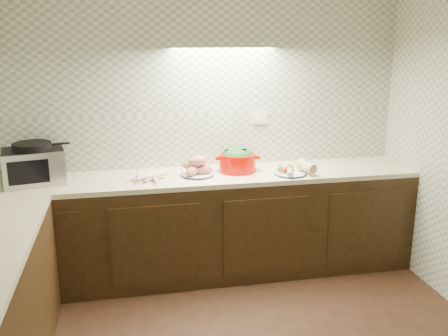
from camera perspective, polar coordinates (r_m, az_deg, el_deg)
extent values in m
cube|color=gray|center=(4.35, -2.81, 5.29)|extent=(3.60, 0.05, 2.60)
cube|color=beige|center=(4.47, 4.17, 5.80)|extent=(0.13, 0.01, 0.12)
cube|color=black|center=(4.33, -2.11, -6.76)|extent=(3.60, 0.60, 0.86)
cube|color=beige|center=(4.18, -2.17, -1.04)|extent=(3.60, 0.60, 0.04)
cube|color=black|center=(4.20, -20.91, 0.22)|extent=(0.51, 0.42, 0.27)
cube|color=#ABAAB0|center=(4.03, -20.80, -0.38)|extent=(0.45, 0.10, 0.27)
cube|color=black|center=(4.03, -20.80, -0.38)|extent=(0.29, 0.06, 0.18)
cylinder|color=black|center=(4.16, -21.12, 2.36)|extent=(0.35, 0.35, 0.05)
cone|color=beige|center=(4.09, -9.30, -1.03)|extent=(0.13, 0.17, 0.04)
cone|color=beige|center=(4.03, -7.53, -1.24)|extent=(0.14, 0.21, 0.04)
cone|color=beige|center=(4.05, -7.38, -1.08)|extent=(0.08, 0.20, 0.05)
cone|color=beige|center=(4.09, -9.39, -1.01)|extent=(0.15, 0.15, 0.04)
cone|color=beige|center=(4.04, -7.32, -1.13)|extent=(0.19, 0.16, 0.04)
cone|color=beige|center=(4.14, -10.11, -0.85)|extent=(0.06, 0.21, 0.04)
cone|color=beige|center=(4.08, -8.18, -0.57)|extent=(0.14, 0.19, 0.05)
cone|color=beige|center=(4.03, -9.73, -0.82)|extent=(0.09, 0.18, 0.05)
cone|color=beige|center=(4.03, -10.28, -1.10)|extent=(0.05, 0.20, 0.04)
cylinder|color=#121B39|center=(4.15, -3.09, -0.79)|extent=(0.28, 0.28, 0.01)
cylinder|color=white|center=(4.15, -3.09, -0.76)|extent=(0.26, 0.26, 0.02)
ellipsoid|color=#B76A60|center=(4.10, -3.66, -0.37)|extent=(0.17, 0.13, 0.07)
ellipsoid|color=#B76A60|center=(4.14, -2.29, -0.17)|extent=(0.17, 0.13, 0.07)
ellipsoid|color=#B76A60|center=(4.18, -3.46, -0.03)|extent=(0.17, 0.13, 0.07)
ellipsoid|color=#B76A60|center=(4.14, -3.79, 0.36)|extent=(0.17, 0.13, 0.07)
ellipsoid|color=#B76A60|center=(4.18, -2.93, 0.55)|extent=(0.17, 0.13, 0.07)
ellipsoid|color=#B76A60|center=(4.11, -3.04, 0.79)|extent=(0.17, 0.13, 0.07)
ellipsoid|color=#B76A60|center=(4.15, -3.02, 0.98)|extent=(0.17, 0.13, 0.07)
cylinder|color=black|center=(4.28, -3.22, -0.07)|extent=(0.13, 0.13, 0.05)
sphere|color=maroon|center=(4.26, -3.40, 0.41)|extent=(0.07, 0.07, 0.07)
sphere|color=white|center=(4.28, -2.90, 0.35)|extent=(0.04, 0.04, 0.04)
cylinder|color=#C00B00|center=(4.26, 1.55, 0.66)|extent=(0.34, 0.34, 0.16)
cube|color=#C00B00|center=(4.23, -0.74, 1.17)|extent=(0.04, 0.07, 0.02)
cube|color=#C00B00|center=(4.28, 3.83, 1.29)|extent=(0.04, 0.07, 0.02)
ellipsoid|color=#255E27|center=(4.25, 1.56, 1.47)|extent=(0.28, 0.28, 0.15)
cylinder|color=#121B39|center=(4.22, 7.57, -0.66)|extent=(0.27, 0.27, 0.01)
cylinder|color=white|center=(4.22, 7.57, -0.63)|extent=(0.25, 0.25, 0.02)
cone|color=#CE4618|center=(4.23, 7.26, -0.25)|extent=(0.10, 0.15, 0.03)
cone|color=#CE4618|center=(4.22, 7.57, -0.27)|extent=(0.09, 0.15, 0.03)
cone|color=#CE4618|center=(4.21, 7.46, -0.32)|extent=(0.12, 0.14, 0.03)
cone|color=#CE4618|center=(4.21, 6.99, -0.04)|extent=(0.11, 0.14, 0.03)
cone|color=#CE4618|center=(4.21, 7.15, -0.06)|extent=(0.10, 0.15, 0.03)
cone|color=#CE4618|center=(4.20, 7.28, -0.10)|extent=(0.10, 0.15, 0.03)
cylinder|color=silver|center=(4.15, 7.52, -0.46)|extent=(0.10, 0.18, 0.04)
cylinder|color=#3A7E34|center=(4.26, 6.42, -0.03)|extent=(0.08, 0.12, 0.05)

